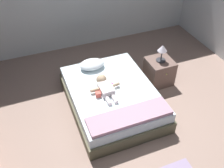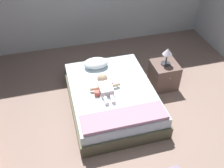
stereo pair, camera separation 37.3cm
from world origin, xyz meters
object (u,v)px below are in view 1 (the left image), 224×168
object	(u,v)px
toothbrush	(114,84)
nightstand	(159,71)
bed	(112,97)
toy_block	(98,94)
lamp	(162,50)
baby	(105,86)
pillow	(92,64)

from	to	relation	value
toothbrush	nightstand	world-z (taller)	nightstand
bed	toy_block	size ratio (longest dim) A/B	19.46
lamp	toy_block	bearing A→B (deg)	-164.00
toothbrush	lamp	xyz separation A→B (m)	(1.03, 0.21, 0.32)
toothbrush	lamp	world-z (taller)	lamp
bed	baby	world-z (taller)	baby
baby	lamp	world-z (taller)	lamp
nightstand	toy_block	bearing A→B (deg)	-164.00
bed	baby	bearing A→B (deg)	169.30
bed	pillow	xyz separation A→B (m)	(-0.13, 0.68, 0.28)
pillow	toy_block	world-z (taller)	pillow
nightstand	toy_block	distance (m)	1.44
pillow	baby	bearing A→B (deg)	-89.02
toothbrush	toy_block	distance (m)	0.39
bed	toothbrush	distance (m)	0.24
baby	bed	bearing A→B (deg)	-10.70
toothbrush	baby	bearing A→B (deg)	-160.20
bed	lamp	distance (m)	1.26
pillow	lamp	distance (m)	1.31
toothbrush	lamp	distance (m)	1.10
toothbrush	toy_block	bearing A→B (deg)	-151.86
nightstand	baby	bearing A→B (deg)	-167.19
baby	lamp	xyz separation A→B (m)	(1.22, 0.28, 0.26)
baby	toy_block	distance (m)	0.20
lamp	nightstand	bearing A→B (deg)	-90.00
pillow	nightstand	world-z (taller)	pillow
toothbrush	nightstand	distance (m)	1.06
pillow	toy_block	size ratio (longest dim) A/B	4.71
toy_block	nightstand	bearing A→B (deg)	16.00
pillow	baby	distance (m)	0.66
toothbrush	toy_block	world-z (taller)	toy_block
baby	toy_block	xyz separation A→B (m)	(-0.16, -0.12, -0.03)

